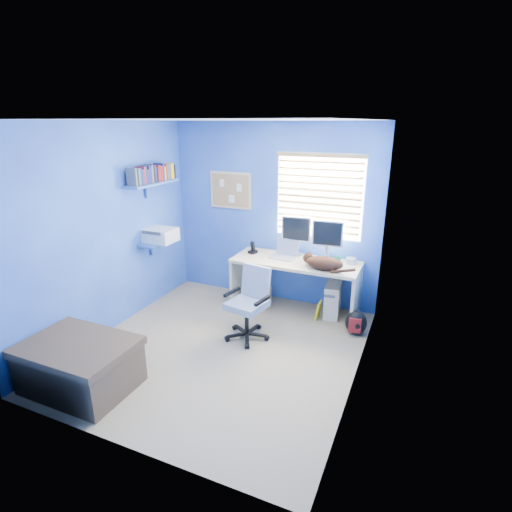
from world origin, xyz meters
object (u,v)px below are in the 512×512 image
at_px(laptop, 284,250).
at_px(cat, 325,263).
at_px(tower_pc, 333,299).
at_px(office_chair, 249,312).
at_px(desk, 295,286).

xyz_separation_m(laptop, cat, (0.62, -0.22, -0.03)).
distance_m(tower_pc, office_chair, 1.27).
bearing_deg(cat, office_chair, -119.01).
distance_m(desk, laptop, 0.52).
xyz_separation_m(tower_pc, office_chair, (-0.79, -0.98, 0.10)).
bearing_deg(office_chair, cat, 43.49).
xyz_separation_m(laptop, tower_pc, (0.69, 0.08, -0.62)).
height_order(desk, tower_pc, desk).
distance_m(laptop, tower_pc, 0.93).
relative_size(laptop, tower_pc, 0.73).
height_order(laptop, cat, laptop).
height_order(cat, office_chair, cat).
bearing_deg(cat, desk, 175.22).
distance_m(desk, tower_pc, 0.53).
distance_m(desk, cat, 0.64).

